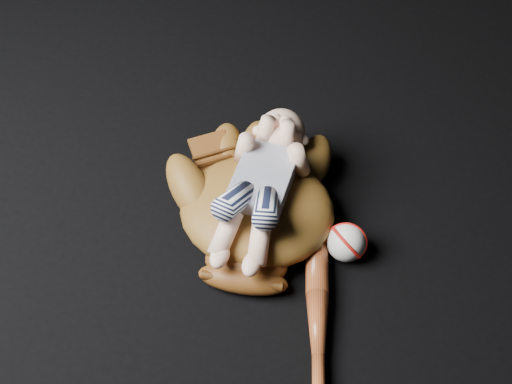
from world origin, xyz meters
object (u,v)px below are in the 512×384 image
baseball_glove (257,205)px  baseball_bat (318,307)px  newborn_baby (259,186)px  baseball (346,242)px

baseball_glove → baseball_bat: bearing=-51.2°
baseball_glove → baseball_bat: 0.23m
newborn_baby → baseball_bat: size_ratio=0.81×
newborn_baby → baseball_bat: bearing=-45.4°
baseball_glove → baseball_bat: baseball_glove is taller
newborn_baby → baseball: 0.20m
baseball_glove → baseball: bearing=-11.8°
baseball_glove → newborn_baby: 0.06m
newborn_baby → baseball: size_ratio=4.90×
newborn_baby → baseball: (0.17, -0.02, -0.08)m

